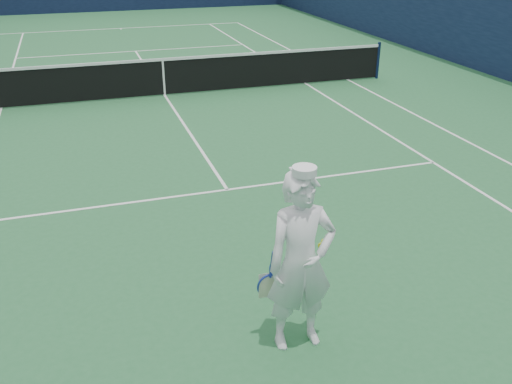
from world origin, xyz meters
TOP-DOWN VIEW (x-y plane):
  - ground at (0.00, 0.00)m, footprint 80.00×80.00m
  - court_markings at (0.00, 0.00)m, footprint 11.03×23.83m
  - windscreen_fence at (0.00, 0.00)m, footprint 20.12×36.12m
  - tennis_net at (0.00, 0.00)m, footprint 12.88×0.09m
  - tennis_player at (-0.30, -10.46)m, footprint 0.79×0.50m

SIDE VIEW (x-z plane):
  - ground at x=0.00m, z-range 0.00..0.00m
  - court_markings at x=0.00m, z-range 0.00..0.01m
  - tennis_net at x=0.00m, z-range 0.02..1.09m
  - tennis_player at x=-0.30m, z-range -0.02..2.04m
  - windscreen_fence at x=0.00m, z-range 0.00..4.00m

